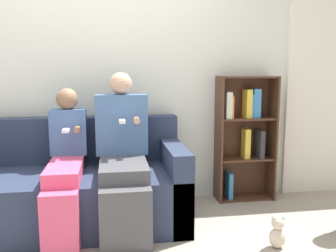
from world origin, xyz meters
The scene contains 8 objects.
ground_plane centered at (0.00, 0.00, 0.00)m, with size 14.00×14.00×0.00m, color #9E9384.
back_wall centered at (0.00, 1.03, 1.27)m, with size 10.00×0.06×2.55m.
curtain_panel centered at (2.26, 0.98, 1.04)m, with size 0.70×0.04×2.08m.
couch centered at (-0.18, 0.54, 0.30)m, with size 1.86×0.90×0.86m.
adult_seated centered at (0.24, 0.44, 0.64)m, with size 0.44×0.81×1.25m.
child_seated centered at (-0.21, 0.40, 0.57)m, with size 0.30×0.84×1.12m.
bookshelf centered at (1.43, 0.90, 0.66)m, with size 0.56×0.24×1.22m.
teddy_bear centered at (1.31, -0.14, 0.11)m, with size 0.12×0.10×0.24m.
Camera 1 is at (0.15, -2.39, 1.25)m, focal length 38.00 mm.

